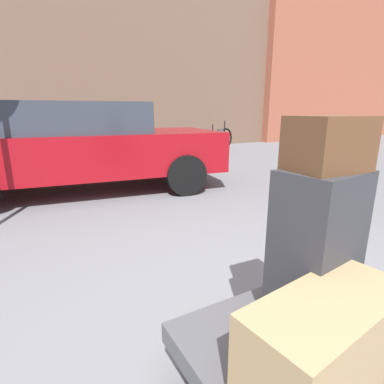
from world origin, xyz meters
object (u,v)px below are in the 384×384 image
luggage_cart (319,338)px  bollard_kerb_mid (194,142)px  bollard_kerb_far (220,141)px  suitcase_charcoal_front_right (316,247)px  duffel_bag_tan_rear_left (326,340)px  bollard_kerb_near (149,145)px  duffel_bag_brown_topmost_pile (328,144)px  parked_car (81,145)px  bicycle_leaning (216,139)px

luggage_cart → bollard_kerb_mid: 8.07m
bollard_kerb_far → suitcase_charcoal_front_right: bearing=-121.8°
duffel_bag_tan_rear_left → bollard_kerb_near: size_ratio=0.90×
duffel_bag_tan_rear_left → duffel_bag_brown_topmost_pile: 0.75m
suitcase_charcoal_front_right → bollard_kerb_mid: (3.48, 7.19, -0.33)m
duffel_bag_tan_rear_left → parked_car: bearing=83.7°
bicycle_leaning → bollard_kerb_mid: bearing=-154.5°
duffel_bag_tan_rear_left → duffel_bag_brown_topmost_pile: (0.25, 0.27, 0.65)m
luggage_cart → parked_car: (-0.25, 4.40, 0.49)m
luggage_cart → duffel_bag_tan_rear_left: size_ratio=1.89×
bicycle_leaning → bollard_kerb_mid: 1.34m
duffel_bag_brown_topmost_pile → duffel_bag_tan_rear_left: bearing=-129.5°
duffel_bag_brown_topmost_pile → parked_car: (-0.26, 4.32, -0.40)m
duffel_bag_brown_topmost_pile → bicycle_leaning: (4.69, 7.77, -0.79)m
suitcase_charcoal_front_right → luggage_cart: bearing=-104.1°
duffel_bag_brown_topmost_pile → bollard_kerb_far: 8.50m
duffel_bag_tan_rear_left → bollard_kerb_near: bollard_kerb_near is taller
suitcase_charcoal_front_right → duffel_bag_tan_rear_left: suitcase_charcoal_front_right is taller
duffel_bag_brown_topmost_pile → bollard_kerb_near: (2.02, 7.19, -0.79)m
luggage_cart → bollard_kerb_far: 8.53m
luggage_cart → duffel_bag_brown_topmost_pile: bearing=82.4°
bollard_kerb_far → bicycle_leaning: bearing=67.5°
bollard_kerb_mid → bollard_kerb_near: bearing=180.0°
luggage_cart → suitcase_charcoal_front_right: (0.01, 0.08, 0.43)m
suitcase_charcoal_front_right → duffel_bag_brown_topmost_pile: (0.00, 0.00, 0.46)m
luggage_cart → bicycle_leaning: bicycle_leaning is taller
suitcase_charcoal_front_right → bollard_kerb_near: suitcase_charcoal_front_right is taller
luggage_cart → bollard_kerb_mid: bearing=64.4°
bollard_kerb_near → duffel_bag_brown_topmost_pile: bearing=-105.7°
bollard_kerb_near → bollard_kerb_mid: (1.46, 0.00, 0.00)m
luggage_cart → duffel_bag_tan_rear_left: duffel_bag_tan_rear_left is taller
suitcase_charcoal_front_right → bollard_kerb_near: bearing=67.8°
duffel_bag_tan_rear_left → bicycle_leaning: bearing=52.0°
suitcase_charcoal_front_right → bicycle_leaning: bearing=52.4°
duffel_bag_tan_rear_left → luggage_cart: bearing=31.7°
parked_car → bollard_kerb_far: 5.54m
luggage_cart → parked_car: parked_car is taller
bollard_kerb_mid → bollard_kerb_far: bearing=0.0°
bollard_kerb_mid → suitcase_charcoal_front_right: bearing=-115.8°
bollard_kerb_mid → duffel_bag_tan_rear_left: bearing=-116.6°
bicycle_leaning → bollard_kerb_far: bicycle_leaning is taller
suitcase_charcoal_front_right → duffel_bag_tan_rear_left: size_ratio=1.06×
duffel_bag_brown_topmost_pile → bollard_kerb_near: size_ratio=0.42×
parked_car → bollard_kerb_near: 3.69m
suitcase_charcoal_front_right → duffel_bag_tan_rear_left: 0.41m
duffel_bag_tan_rear_left → duffel_bag_brown_topmost_pile: size_ratio=2.16×
luggage_cart → bollard_kerb_mid: size_ratio=1.71×
parked_car → bicycle_leaning: parked_car is taller
duffel_bag_brown_topmost_pile → bollard_kerb_far: duffel_bag_brown_topmost_pile is taller
duffel_bag_tan_rear_left → bollard_kerb_near: 7.80m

